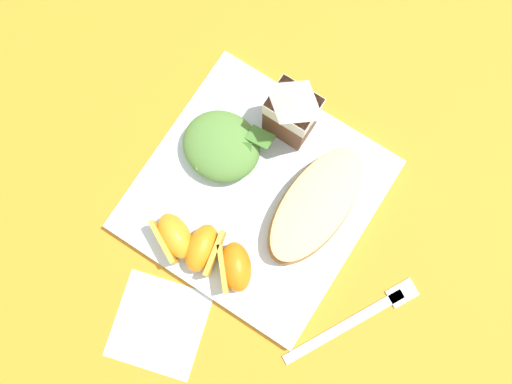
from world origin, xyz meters
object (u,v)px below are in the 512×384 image
at_px(green_salad_pile, 222,146).
at_px(milk_carton, 292,111).
at_px(white_plate, 256,194).
at_px(orange_wedge_middle, 203,249).
at_px(orange_wedge_rear, 235,267).
at_px(paper_napkin, 159,325).
at_px(cheesy_pizza_bread, 315,205).
at_px(metal_fork, 362,316).
at_px(orange_wedge_front, 174,237).

distance_m(green_salad_pile, milk_carton, 0.10).
distance_m(white_plate, orange_wedge_middle, 0.10).
distance_m(orange_wedge_rear, paper_napkin, 0.12).
bearing_deg(cheesy_pizza_bread, orange_wedge_middle, -125.95).
relative_size(cheesy_pizza_bread, green_salad_pile, 1.69).
bearing_deg(metal_fork, green_salad_pile, 162.56).
relative_size(cheesy_pizza_bread, metal_fork, 1.00).
distance_m(cheesy_pizza_bread, orange_wedge_front, 0.18).
bearing_deg(cheesy_pizza_bread, green_salad_pile, -179.89).
distance_m(milk_carton, paper_napkin, 0.31).
distance_m(white_plate, metal_fork, 0.20).
height_order(white_plate, paper_napkin, white_plate).
xyz_separation_m(cheesy_pizza_bread, paper_napkin, (-0.08, -0.23, -0.03)).
bearing_deg(orange_wedge_front, orange_wedge_middle, 10.75).
relative_size(milk_carton, orange_wedge_middle, 1.67).
distance_m(white_plate, milk_carton, 0.12).
bearing_deg(orange_wedge_middle, orange_wedge_front, -169.25).
height_order(cheesy_pizza_bread, orange_wedge_front, orange_wedge_front).
bearing_deg(orange_wedge_rear, orange_wedge_front, -173.34).
height_order(white_plate, milk_carton, milk_carton).
height_order(cheesy_pizza_bread, orange_wedge_rear, orange_wedge_rear).
bearing_deg(cheesy_pizza_bread, orange_wedge_front, -134.53).
height_order(cheesy_pizza_bread, orange_wedge_middle, orange_wedge_middle).
xyz_separation_m(milk_carton, paper_napkin, (-0.00, -0.30, -0.07)).
relative_size(white_plate, paper_napkin, 2.55).
bearing_deg(milk_carton, white_plate, -82.94).
xyz_separation_m(white_plate, orange_wedge_front, (-0.05, -0.10, 0.03)).
bearing_deg(milk_carton, metal_fork, -37.09).
relative_size(milk_carton, metal_fork, 0.63).
bearing_deg(orange_wedge_middle, metal_fork, 9.99).
bearing_deg(green_salad_pile, orange_wedge_rear, -50.50).
xyz_separation_m(green_salad_pile, milk_carton, (0.05, 0.07, 0.04)).
height_order(milk_carton, orange_wedge_middle, milk_carton).
relative_size(orange_wedge_middle, orange_wedge_rear, 0.96).
distance_m(cheesy_pizza_bread, milk_carton, 0.12).
xyz_separation_m(milk_carton, metal_fork, (0.21, -0.16, -0.07)).
xyz_separation_m(milk_carton, orange_wedge_front, (-0.04, -0.20, -0.04)).
bearing_deg(green_salad_pile, orange_wedge_middle, -66.51).
xyz_separation_m(orange_wedge_front, orange_wedge_middle, (0.04, 0.01, 0.00)).
xyz_separation_m(orange_wedge_middle, metal_fork, (0.21, 0.04, -0.03)).
relative_size(orange_wedge_rear, metal_fork, 0.40).
bearing_deg(paper_napkin, orange_wedge_middle, 91.16).
height_order(orange_wedge_front, metal_fork, orange_wedge_front).
relative_size(orange_wedge_middle, paper_napkin, 0.60).
bearing_deg(metal_fork, milk_carton, 142.91).
distance_m(milk_carton, orange_wedge_front, 0.21).
height_order(milk_carton, paper_napkin, milk_carton).
height_order(white_plate, metal_fork, white_plate).
xyz_separation_m(orange_wedge_front, paper_napkin, (0.04, -0.10, -0.03)).
distance_m(green_salad_pile, metal_fork, 0.28).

